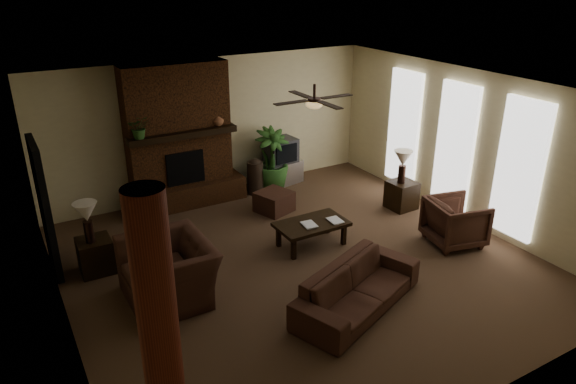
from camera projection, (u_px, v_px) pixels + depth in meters
room_shell at (301, 183)px, 7.97m from camera, size 7.00×7.00×7.00m
fireplace at (180, 148)px, 10.26m from camera, size 2.40×0.70×2.80m
windows at (455, 147)px, 9.74m from camera, size 0.08×3.65×2.35m
log_column at (159, 333)px, 4.70m from camera, size 0.36×0.36×2.80m
doorway at (45, 208)px, 7.95m from camera, size 0.10×1.00×2.10m
ceiling_fan at (314, 102)px, 7.95m from camera, size 1.35×1.35×0.37m
sofa at (358, 281)px, 7.25m from camera, size 2.21×1.35×0.83m
armchair_left at (168, 262)px, 7.41m from camera, size 0.88×1.34×1.16m
armchair_right at (456, 220)px, 8.97m from camera, size 0.98×1.02×0.89m
coffee_table at (311, 226)px, 8.92m from camera, size 1.20×0.70×0.43m
ottoman at (274, 202)px, 10.26m from camera, size 0.76×0.76×0.40m
tv_stand at (282, 172)px, 11.59m from camera, size 0.93×0.66×0.50m
tv at (281, 151)px, 11.37m from camera, size 0.69×0.58×0.52m
floor_vase at (255, 174)px, 10.99m from camera, size 0.34×0.34×0.77m
floor_plant at (271, 172)px, 11.23m from camera, size 0.86×1.40×0.75m
side_table_left at (96, 256)px, 8.19m from camera, size 0.51×0.51×0.55m
lamp_left at (86, 215)px, 7.85m from camera, size 0.40×0.40×0.65m
side_table_right at (402, 195)px, 10.37m from camera, size 0.52×0.52×0.55m
lamp_right at (403, 161)px, 10.07m from camera, size 0.40×0.40×0.65m
mantel_plant at (139, 130)px, 9.44m from camera, size 0.47×0.50×0.33m
mantel_vase at (218, 120)px, 10.24m from camera, size 0.28×0.29×0.22m
book_a at (303, 219)px, 8.70m from camera, size 0.22×0.05×0.29m
book_b at (330, 214)px, 8.86m from camera, size 0.21×0.04×0.29m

